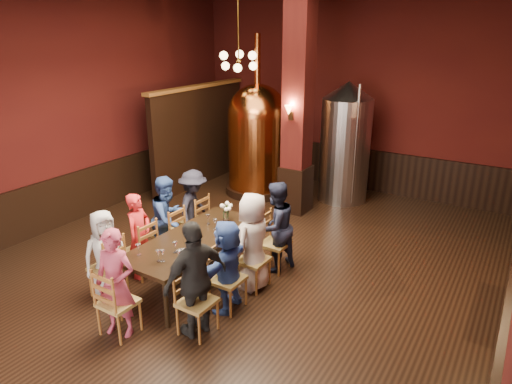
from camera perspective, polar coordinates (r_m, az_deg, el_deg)
The scene contains 40 objects.
room at distance 6.93m, azimuth -3.01°, elevation 7.15°, with size 10.00×10.02×4.50m.
wainscot_right at distance 6.45m, azimuth 28.66°, elevation -13.34°, with size 0.08×9.90×1.00m, color black.
wainscot_back at distance 11.67m, azimuth 11.08°, elevation 3.20°, with size 7.90×0.08×1.00m, color black.
wainscot_left at distance 10.13m, azimuth -21.63°, elevation -0.44°, with size 0.08×9.90×1.00m, color black.
column at distance 9.46m, azimuth 5.26°, elevation 10.51°, with size 0.58×0.58×4.50m, color #44120E.
partition at distance 11.53m, azimuth -7.06°, elevation 6.82°, with size 0.22×3.50×2.40m, color black.
pendant_cluster at distance 10.19m, azimuth -2.18°, elevation 16.06°, with size 0.90×0.90×1.70m, color #A57226, non-canonical shape.
sconce_column at distance 9.20m, azimuth 4.40°, elevation 9.96°, with size 0.20×0.20×0.36m, color black, non-canonical shape.
dining_table at distance 7.10m, azimuth -7.65°, elevation -6.09°, with size 1.03×2.41×0.75m.
chair_0 at distance 7.14m, azimuth -18.11°, elevation -8.86°, with size 0.46×0.46×0.92m, color #945225, non-canonical shape.
person_0 at distance 7.04m, azimuth -18.29°, elevation -7.35°, with size 0.66×0.43×1.34m, color silver.
chair_1 at distance 7.52m, azimuth -14.22°, elevation -6.93°, with size 0.46×0.46×0.92m, color #945225, non-canonical shape.
person_1 at distance 7.42m, azimuth -14.37°, elevation -5.30°, with size 0.51×0.33×1.39m, color red.
chair_2 at distance 7.93m, azimuth -10.80°, elevation -5.19°, with size 0.46×0.46×0.92m, color #945225, non-canonical shape.
person_2 at distance 7.82m, azimuth -10.93°, elevation -3.30°, with size 0.72×0.36×1.49m, color navy.
chair_3 at distance 8.39m, azimuth -7.70°, elevation -3.60°, with size 0.46×0.46×0.92m, color #945225, non-canonical shape.
person_3 at distance 8.29m, azimuth -7.78°, elevation -2.01°, with size 0.92×0.53×1.42m, color black.
chair_4 at distance 6.06m, azimuth -7.38°, elevation -13.43°, with size 0.46×0.46×0.92m, color #945225, non-canonical shape.
person_4 at distance 5.89m, azimuth -7.52°, elevation -10.77°, with size 0.92×0.38×1.58m, color black.
chair_5 at distance 6.51m, azimuth -3.58°, elevation -10.77°, with size 0.46×0.46×0.92m, color #945225, non-canonical shape.
person_5 at distance 6.40m, azimuth -3.62°, elevation -9.15°, with size 1.24×0.40×1.34m, color #3958AB.
chair_6 at distance 6.98m, azimuth -0.37°, elevation -8.46°, with size 0.46×0.46×0.92m, color #945225, non-canonical shape.
person_6 at distance 6.84m, azimuth -0.38°, elevation -6.24°, with size 0.74×0.48×1.52m, color beige.
chair_7 at distance 7.49m, azimuth 2.42°, elevation -6.40°, with size 0.46×0.46×0.92m, color #945225, non-canonical shape.
person_7 at distance 7.36m, azimuth 2.45°, elevation -4.35°, with size 0.73×0.36×1.51m, color #1D213A.
chair_8 at distance 6.26m, azimuth -16.86°, elevation -13.03°, with size 0.46×0.46×0.92m, color #945225, non-canonical shape.
person_8 at distance 6.12m, azimuth -17.12°, elevation -10.88°, with size 0.53×0.35×1.46m, color #AA3852.
copper_kettle at distance 10.77m, azimuth 0.18°, elevation 6.78°, with size 1.77×1.77×3.66m.
steel_vessel at distance 10.47m, azimuth 11.10°, elevation 6.08°, with size 1.26×1.26×2.69m.
rose_vase at distance 7.48m, azimuth -3.78°, elevation -2.13°, with size 0.20×0.20×0.35m.
wine_glass_0 at distance 6.37m, azimuth -9.63°, elevation -7.89°, with size 0.07×0.07×0.17m, color white, non-canonical shape.
wine_glass_1 at distance 7.28m, azimuth -5.14°, elevation -4.03°, with size 0.07×0.07×0.17m, color white, non-canonical shape.
wine_glass_2 at distance 7.08m, azimuth -8.50°, elevation -4.87°, with size 0.07×0.07×0.17m, color white, non-canonical shape.
wine_glass_3 at distance 7.46m, azimuth -6.01°, elevation -3.43°, with size 0.07×0.07×0.17m, color white, non-canonical shape.
wine_glass_4 at distance 6.62m, azimuth -10.09°, elevation -6.83°, with size 0.07×0.07×0.17m, color white, non-canonical shape.
wine_glass_5 at distance 6.94m, azimuth -7.63°, elevation -5.37°, with size 0.07×0.07×0.17m, color white, non-canonical shape.
wine_glass_6 at distance 6.42m, azimuth -11.61°, elevation -7.82°, with size 0.07×0.07×0.17m, color white, non-canonical shape.
wine_glass_7 at distance 6.66m, azimuth -14.47°, elevation -6.99°, with size 0.07×0.07×0.17m, color white, non-canonical shape.
wine_glass_8 at distance 6.43m, azimuth -12.11°, elevation -7.81°, with size 0.07×0.07×0.17m, color white, non-canonical shape.
wine_glass_9 at distance 6.40m, azimuth -9.14°, elevation -7.72°, with size 0.07×0.07×0.17m, color white, non-canonical shape.
Camera 1 is at (3.85, -5.56, 3.77)m, focal length 32.00 mm.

